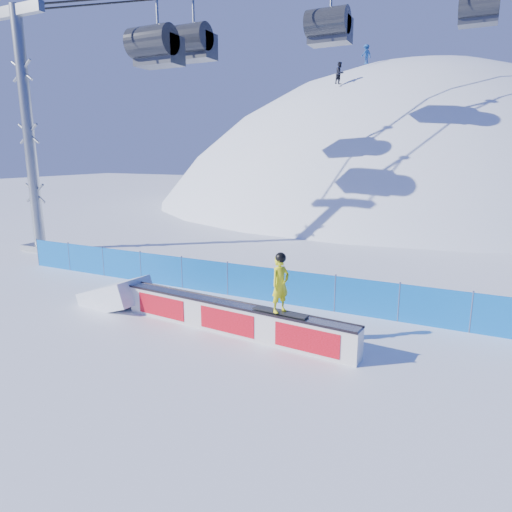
% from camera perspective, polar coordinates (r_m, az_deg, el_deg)
% --- Properties ---
extents(ground, '(160.00, 160.00, 0.00)m').
position_cam_1_polar(ground, '(12.64, -9.92, -10.96)').
color(ground, white).
rests_on(ground, ground).
extents(snow_hill, '(64.00, 64.00, 64.00)m').
position_cam_1_polar(snow_hill, '(56.62, 17.45, -11.88)').
color(snow_hill, white).
rests_on(snow_hill, ground).
extents(safety_fence, '(22.05, 0.05, 1.30)m').
position_cam_1_polar(safety_fence, '(16.05, -0.46, -3.31)').
color(safety_fence, blue).
rests_on(safety_fence, ground).
extents(rail_box, '(7.60, 1.18, 0.91)m').
position_cam_1_polar(rail_box, '(13.11, -3.08, -7.78)').
color(rail_box, silver).
rests_on(rail_box, ground).
extents(snow_ramp, '(2.44, 1.64, 1.45)m').
position_cam_1_polar(snow_ramp, '(16.28, -17.02, -5.87)').
color(snow_ramp, white).
rests_on(snow_ramp, ground).
extents(snowboarder, '(1.59, 0.66, 1.64)m').
position_cam_1_polar(snowboarder, '(11.94, 3.06, -3.45)').
color(snowboarder, black).
rests_on(snowboarder, rail_box).
extents(distant_skiers, '(15.36, 9.43, 6.52)m').
position_cam_1_polar(distant_skiers, '(40.21, 20.22, 21.17)').
color(distant_skiers, black).
rests_on(distant_skiers, ground).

